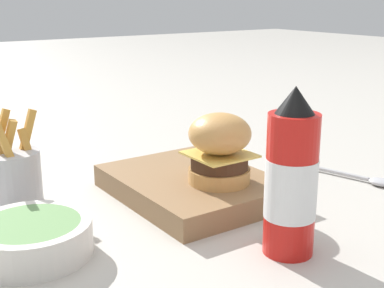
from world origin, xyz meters
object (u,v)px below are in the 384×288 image
(fries_basket, at_px, (10,176))
(spoon, at_px, (370,180))
(serving_board, at_px, (192,186))
(burger, at_px, (220,148))
(ketchup_bottle, at_px, (291,180))
(side_bowl, at_px, (32,238))

(fries_basket, relative_size, spoon, 1.02)
(spoon, bearing_deg, fries_basket, -131.05)
(serving_board, bearing_deg, burger, 18.39)
(burger, bearing_deg, spoon, 74.79)
(ketchup_bottle, bearing_deg, spoon, 109.26)
(ketchup_bottle, distance_m, side_bowl, 0.32)
(serving_board, distance_m, ketchup_bottle, 0.23)
(ketchup_bottle, bearing_deg, serving_board, 177.57)
(serving_board, height_order, spoon, serving_board)
(fries_basket, bearing_deg, spoon, 64.65)
(side_bowl, relative_size, spoon, 1.02)
(burger, height_order, side_bowl, burger)
(burger, relative_size, side_bowl, 0.72)
(burger, distance_m, ketchup_bottle, 0.17)
(burger, xyz_separation_m, fries_basket, (-0.17, -0.26, -0.04))
(spoon, bearing_deg, burger, -120.92)
(side_bowl, height_order, spoon, side_bowl)
(burger, xyz_separation_m, spoon, (0.07, 0.26, -0.08))
(serving_board, bearing_deg, ketchup_bottle, -2.43)
(burger, relative_size, spoon, 0.74)
(serving_board, height_order, side_bowl, side_bowl)
(burger, relative_size, fries_basket, 0.73)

